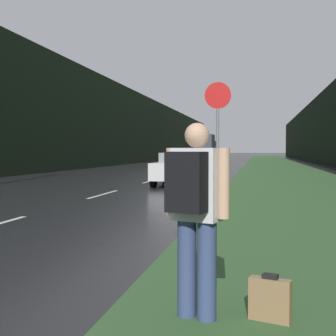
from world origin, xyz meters
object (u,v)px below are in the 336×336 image
at_px(stop_sign, 218,135).
at_px(car_passing_near, 181,169).
at_px(hitchhiker_with_backpack, 195,208).
at_px(delivery_truck, 206,148).
at_px(suitcase, 270,300).

relative_size(stop_sign, car_passing_near, 0.78).
height_order(stop_sign, car_passing_near, stop_sign).
bearing_deg(hitchhiker_with_backpack, car_passing_near, 117.96).
xyz_separation_m(hitchhiker_with_backpack, delivery_truck, (-6.60, 59.84, 0.89)).
xyz_separation_m(hitchhiker_with_backpack, car_passing_near, (-2.74, 15.78, -0.28)).
xyz_separation_m(car_passing_near, delivery_truck, (-3.85, 44.06, 1.16)).
relative_size(suitcase, car_passing_near, 0.11).
distance_m(stop_sign, delivery_truck, 53.04).
bearing_deg(suitcase, stop_sign, 116.71).
bearing_deg(hitchhiker_with_backpack, delivery_truck, 114.38).
height_order(hitchhiker_with_backpack, delivery_truck, delivery_truck).
bearing_deg(stop_sign, suitcase, -81.38).
bearing_deg(suitcase, car_passing_near, 120.28).
xyz_separation_m(suitcase, car_passing_near, (-3.39, 15.70, 0.52)).
bearing_deg(car_passing_near, hitchhiker_with_backpack, 99.87).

